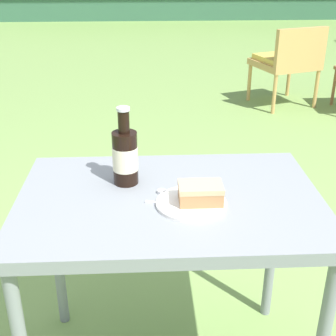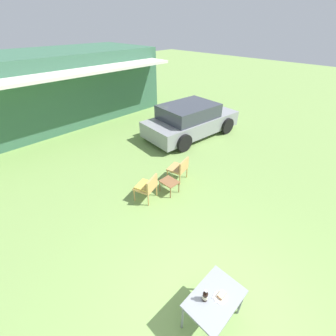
{
  "view_description": "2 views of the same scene",
  "coord_description": "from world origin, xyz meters",
  "px_view_note": "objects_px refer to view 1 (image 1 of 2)",
  "views": [
    {
      "loc": [
        -0.07,
        -1.26,
        1.43
      ],
      "look_at": [
        0.0,
        0.1,
        0.78
      ],
      "focal_mm": 50.0,
      "sensor_mm": 36.0,
      "label": 1
    },
    {
      "loc": [
        -1.78,
        -0.74,
        4.34
      ],
      "look_at": [
        1.9,
        2.92,
        0.9
      ],
      "focal_mm": 24.0,
      "sensor_mm": 36.0,
      "label": 2
    }
  ],
  "objects_px": {
    "patio_table": "(170,218)",
    "cola_bottle_near": "(125,156)",
    "wicker_chair_cushioned": "(288,60)",
    "cake_on_plate": "(197,197)"
  },
  "relations": [
    {
      "from": "patio_table",
      "to": "cola_bottle_near",
      "type": "distance_m",
      "value": 0.24
    },
    {
      "from": "patio_table",
      "to": "cola_bottle_near",
      "type": "height_order",
      "value": "cola_bottle_near"
    },
    {
      "from": "wicker_chair_cushioned",
      "to": "patio_table",
      "type": "xyz_separation_m",
      "value": [
        -1.31,
        -3.17,
        0.2
      ]
    },
    {
      "from": "cake_on_plate",
      "to": "cola_bottle_near",
      "type": "distance_m",
      "value": 0.27
    },
    {
      "from": "cake_on_plate",
      "to": "cola_bottle_near",
      "type": "relative_size",
      "value": 0.83
    },
    {
      "from": "patio_table",
      "to": "cake_on_plate",
      "type": "relative_size",
      "value": 4.42
    },
    {
      "from": "patio_table",
      "to": "cake_on_plate",
      "type": "distance_m",
      "value": 0.14
    },
    {
      "from": "patio_table",
      "to": "wicker_chair_cushioned",
      "type": "bearing_deg",
      "value": 67.56
    },
    {
      "from": "cola_bottle_near",
      "to": "cake_on_plate",
      "type": "bearing_deg",
      "value": -36.12
    },
    {
      "from": "cake_on_plate",
      "to": "cola_bottle_near",
      "type": "xyz_separation_m",
      "value": [
        -0.21,
        0.16,
        0.07
      ]
    }
  ]
}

